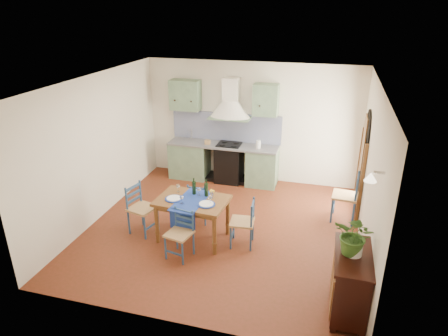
{
  "coord_description": "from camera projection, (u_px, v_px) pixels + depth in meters",
  "views": [
    {
      "loc": [
        1.78,
        -6.35,
        4.01
      ],
      "look_at": [
        -0.06,
        0.3,
        1.13
      ],
      "focal_mm": 32.0,
      "sensor_mm": 36.0,
      "label": 1
    }
  ],
  "objects": [
    {
      "name": "chair_spare",
      "position": [
        347.0,
        196.0,
        7.74
      ],
      "size": [
        0.51,
        0.51,
        1.0
      ],
      "color": "navy",
      "rests_on": "ground"
    },
    {
      "name": "potted_plant",
      "position": [
        355.0,
        236.0,
        5.16
      ],
      "size": [
        0.64,
        0.6,
        0.56
      ],
      "primitive_type": "imported",
      "rotation": [
        0.0,
        0.0,
        -0.4
      ],
      "color": "#325B20",
      "rests_on": "sideboard"
    },
    {
      "name": "chair_right",
      "position": [
        244.0,
        222.0,
        6.96
      ],
      "size": [
        0.44,
        0.44,
        0.87
      ],
      "color": "navy",
      "rests_on": "ground"
    },
    {
      "name": "floor",
      "position": [
        223.0,
        229.0,
        7.63
      ],
      "size": [
        5.0,
        5.0,
        0.0
      ],
      "primitive_type": "plane",
      "color": "#4C2410",
      "rests_on": "ground"
    },
    {
      "name": "dining_table",
      "position": [
        192.0,
        204.0,
        7.06
      ],
      "size": [
        1.3,
        0.99,
        1.11
      ],
      "color": "brown",
      "rests_on": "ground"
    },
    {
      "name": "chair_left",
      "position": [
        141.0,
        208.0,
        7.36
      ],
      "size": [
        0.54,
        0.54,
        0.94
      ],
      "color": "navy",
      "rests_on": "ground"
    },
    {
      "name": "chair_far",
      "position": [
        199.0,
        202.0,
        7.73
      ],
      "size": [
        0.39,
        0.39,
        0.83
      ],
      "color": "navy",
      "rests_on": "ground"
    },
    {
      "name": "right_wall",
      "position": [
        369.0,
        173.0,
        6.75
      ],
      "size": [
        0.26,
        5.0,
        2.8
      ],
      "color": "silver",
      "rests_on": "ground"
    },
    {
      "name": "chair_near",
      "position": [
        180.0,
        233.0,
        6.65
      ],
      "size": [
        0.47,
        0.47,
        0.85
      ],
      "color": "navy",
      "rests_on": "ground"
    },
    {
      "name": "ceiling",
      "position": [
        222.0,
        81.0,
        6.55
      ],
      "size": [
        5.0,
        5.0,
        0.01
      ],
      "primitive_type": "cube",
      "color": "white",
      "rests_on": "back_wall"
    },
    {
      "name": "left_wall",
      "position": [
        98.0,
        148.0,
        7.7
      ],
      "size": [
        0.04,
        5.0,
        2.8
      ],
      "primitive_type": "cube",
      "color": "silver",
      "rests_on": "ground"
    },
    {
      "name": "back_wall",
      "position": [
        230.0,
        138.0,
        9.38
      ],
      "size": [
        5.0,
        0.96,
        2.8
      ],
      "color": "silver",
      "rests_on": "ground"
    },
    {
      "name": "sideboard",
      "position": [
        350.0,
        281.0,
        5.41
      ],
      "size": [
        0.5,
        1.05,
        0.94
      ],
      "color": "black",
      "rests_on": "ground"
    }
  ]
}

